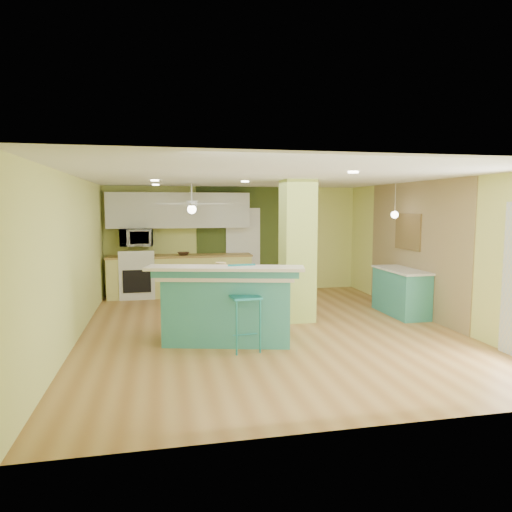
# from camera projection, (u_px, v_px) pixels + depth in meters

# --- Properties ---
(floor) EXTENTS (6.00, 7.00, 0.01)m
(floor) POSITION_uv_depth(u_px,v_px,m) (268.00, 329.00, 7.60)
(floor) COLOR #9C6936
(floor) RESTS_ON ground
(ceiling) EXTENTS (6.00, 7.00, 0.01)m
(ceiling) POSITION_uv_depth(u_px,v_px,m) (268.00, 177.00, 7.33)
(ceiling) COLOR white
(ceiling) RESTS_ON wall_back
(wall_back) EXTENTS (6.00, 0.01, 2.50)m
(wall_back) POSITION_uv_depth(u_px,v_px,m) (234.00, 240.00, 10.88)
(wall_back) COLOR #E0E77C
(wall_back) RESTS_ON floor
(wall_front) EXTENTS (6.00, 0.01, 2.50)m
(wall_front) POSITION_uv_depth(u_px,v_px,m) (359.00, 295.00, 4.06)
(wall_front) COLOR #E0E77C
(wall_front) RESTS_ON floor
(wall_left) EXTENTS (0.01, 7.00, 2.50)m
(wall_left) POSITION_uv_depth(u_px,v_px,m) (74.00, 259.00, 6.86)
(wall_left) COLOR #E0E77C
(wall_left) RESTS_ON floor
(wall_right) EXTENTS (0.01, 7.00, 2.50)m
(wall_right) POSITION_uv_depth(u_px,v_px,m) (433.00, 251.00, 8.08)
(wall_right) COLOR #E0E77C
(wall_right) RESTS_ON floor
(wood_panel) EXTENTS (0.02, 3.40, 2.50)m
(wood_panel) POSITION_uv_depth(u_px,v_px,m) (414.00, 248.00, 8.66)
(wood_panel) COLOR #8B734F
(wood_panel) RESTS_ON floor
(olive_accent) EXTENTS (2.20, 0.02, 2.50)m
(olive_accent) POSITION_uv_depth(u_px,v_px,m) (243.00, 240.00, 10.90)
(olive_accent) COLOR #3D4C1E
(olive_accent) RESTS_ON floor
(interior_door) EXTENTS (0.82, 0.05, 2.00)m
(interior_door) POSITION_uv_depth(u_px,v_px,m) (243.00, 250.00, 10.90)
(interior_door) COLOR white
(interior_door) RESTS_ON floor
(column) EXTENTS (0.55, 0.55, 2.50)m
(column) POSITION_uv_depth(u_px,v_px,m) (297.00, 251.00, 8.09)
(column) COLOR #B9D161
(column) RESTS_ON floor
(kitchen_run) EXTENTS (3.25, 0.63, 0.94)m
(kitchen_run) POSITION_uv_depth(u_px,v_px,m) (181.00, 275.00, 10.40)
(kitchen_run) COLOR #DBD572
(kitchen_run) RESTS_ON floor
(stove) EXTENTS (0.76, 0.66, 1.08)m
(stove) POSITION_uv_depth(u_px,v_px,m) (138.00, 277.00, 10.20)
(stove) COLOR white
(stove) RESTS_ON floor
(upper_cabinets) EXTENTS (3.20, 0.34, 0.80)m
(upper_cabinets) POSITION_uv_depth(u_px,v_px,m) (179.00, 210.00, 10.36)
(upper_cabinets) COLOR silver
(upper_cabinets) RESTS_ON wall_back
(microwave) EXTENTS (0.70, 0.48, 0.39)m
(microwave) POSITION_uv_depth(u_px,v_px,m) (137.00, 238.00, 10.12)
(microwave) COLOR white
(microwave) RESTS_ON wall_back
(ceiling_fan) EXTENTS (1.41, 1.41, 0.61)m
(ceiling_fan) POSITION_uv_depth(u_px,v_px,m) (192.00, 204.00, 9.10)
(ceiling_fan) COLOR silver
(ceiling_fan) RESTS_ON ceiling
(pendant_lamp) EXTENTS (0.14, 0.14, 0.69)m
(pendant_lamp) POSITION_uv_depth(u_px,v_px,m) (395.00, 214.00, 8.67)
(pendant_lamp) COLOR white
(pendant_lamp) RESTS_ON ceiling
(wall_decor) EXTENTS (0.03, 0.90, 0.70)m
(wall_decor) POSITION_uv_depth(u_px,v_px,m) (408.00, 232.00, 8.81)
(wall_decor) COLOR brown
(wall_decor) RESTS_ON wood_panel
(peninsula) EXTENTS (2.32, 1.65, 1.19)m
(peninsula) POSITION_uv_depth(u_px,v_px,m) (228.00, 305.00, 6.92)
(peninsula) COLOR teal
(peninsula) RESTS_ON floor
(bar_stool) EXTENTS (0.44, 0.44, 1.22)m
(bar_stool) POSITION_uv_depth(u_px,v_px,m) (244.00, 293.00, 6.46)
(bar_stool) COLOR teal
(bar_stool) RESTS_ON floor
(side_counter) EXTENTS (0.57, 1.34, 0.87)m
(side_counter) POSITION_uv_depth(u_px,v_px,m) (401.00, 292.00, 8.61)
(side_counter) COLOR teal
(side_counter) RESTS_ON floor
(fruit_bowl) EXTENTS (0.28, 0.28, 0.07)m
(fruit_bowl) POSITION_uv_depth(u_px,v_px,m) (183.00, 254.00, 10.30)
(fruit_bowl) COLOR #3C2718
(fruit_bowl) RESTS_ON kitchen_run
(canister) EXTENTS (0.16, 0.16, 0.17)m
(canister) POSITION_uv_depth(u_px,v_px,m) (221.00, 268.00, 6.83)
(canister) COLOR gold
(canister) RESTS_ON peninsula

